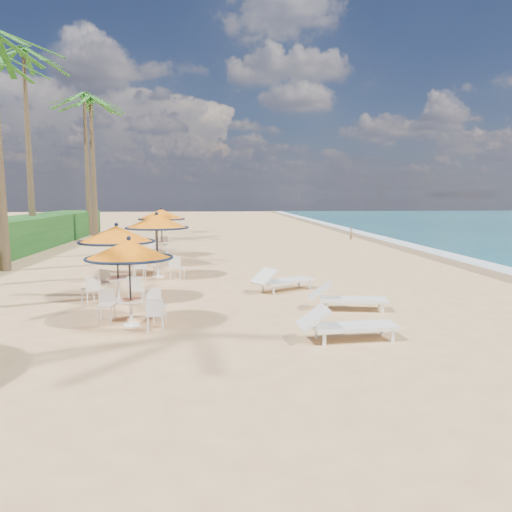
{
  "coord_description": "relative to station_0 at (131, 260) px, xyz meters",
  "views": [
    {
      "loc": [
        -2.68,
        -11.51,
        3.09
      ],
      "look_at": [
        -1.34,
        3.75,
        1.2
      ],
      "focal_mm": 35.0,
      "sensor_mm": 36.0,
      "label": 1
    }
  ],
  "objects": [
    {
      "name": "ground",
      "position": [
        4.6,
        -0.27,
        -1.56
      ],
      "size": [
        160.0,
        160.0,
        0.0
      ],
      "primitive_type": "plane",
      "color": "tan",
      "rests_on": "ground"
    },
    {
      "name": "foam_strip",
      "position": [
        13.9,
        9.73,
        -1.56
      ],
      "size": [
        1.2,
        140.0,
        0.04
      ],
      "primitive_type": "cube",
      "color": "white",
      "rests_on": "ground"
    },
    {
      "name": "wetsand_band",
      "position": [
        13.0,
        9.73,
        -1.56
      ],
      "size": [
        1.4,
        140.0,
        0.02
      ],
      "primitive_type": "cube",
      "color": "olive",
      "rests_on": "ground"
    },
    {
      "name": "station_0",
      "position": [
        0.0,
        0.0,
        0.0
      ],
      "size": [
        2.05,
        2.05,
        2.14
      ],
      "color": "black",
      "rests_on": "ground"
    },
    {
      "name": "station_1",
      "position": [
        -0.88,
        2.84,
        0.11
      ],
      "size": [
        2.2,
        2.2,
        2.29
      ],
      "color": "black",
      "rests_on": "ground"
    },
    {
      "name": "station_2",
      "position": [
        -0.14,
        6.99,
        0.24
      ],
      "size": [
        2.36,
        2.36,
        2.46
      ],
      "color": "black",
      "rests_on": "ground"
    },
    {
      "name": "station_3",
      "position": [
        -0.56,
        10.25,
        0.15
      ],
      "size": [
        2.16,
        2.16,
        2.25
      ],
      "color": "black",
      "rests_on": "ground"
    },
    {
      "name": "station_4",
      "position": [
        -0.66,
        13.7,
        0.32
      ],
      "size": [
        2.36,
        2.36,
        2.46
      ],
      "color": "black",
      "rests_on": "ground"
    },
    {
      "name": "lounger_near",
      "position": [
        4.68,
        -1.67,
        -1.2
      ],
      "size": [
        2.18,
        0.86,
        0.76
      ],
      "rotation": [
        0.0,
        0.0,
        0.09
      ],
      "color": "white",
      "rests_on": "ground"
    },
    {
      "name": "lounger_mid",
      "position": [
        5.45,
        1.11,
        -1.21
      ],
      "size": [
        2.15,
        0.99,
        0.74
      ],
      "rotation": [
        0.0,
        0.0,
        -0.17
      ],
      "color": "white",
      "rests_on": "ground"
    },
    {
      "name": "lounger_far",
      "position": [
        4.11,
        3.89,
        -1.2
      ],
      "size": [
        2.21,
        1.73,
        0.78
      ],
      "rotation": [
        0.0,
        0.0,
        0.55
      ],
      "color": "white",
      "rests_on": "ground"
    },
    {
      "name": "palm_5",
      "position": [
        -9.02,
        19.71,
        9.08
      ],
      "size": [
        5.0,
        5.0,
        11.61
      ],
      "color": "brown",
      "rests_on": "ground"
    },
    {
      "name": "palm_6",
      "position": [
        -5.78,
        21.87,
        6.99
      ],
      "size": [
        5.0,
        5.0,
        9.36
      ],
      "color": "brown",
      "rests_on": "ground"
    },
    {
      "name": "palm_7",
      "position": [
        -7.41,
        27.08,
        8.1
      ],
      "size": [
        5.0,
        5.0,
        10.54
      ],
      "color": "brown",
      "rests_on": "ground"
    },
    {
      "name": "person",
      "position": [
        11.23,
        21.04,
        -1.11
      ],
      "size": [
        0.31,
        0.38,
        0.91
      ],
      "primitive_type": "imported",
      "rotation": [
        0.0,
        0.0,
        1.24
      ],
      "color": "#856344",
      "rests_on": "ground"
    }
  ]
}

